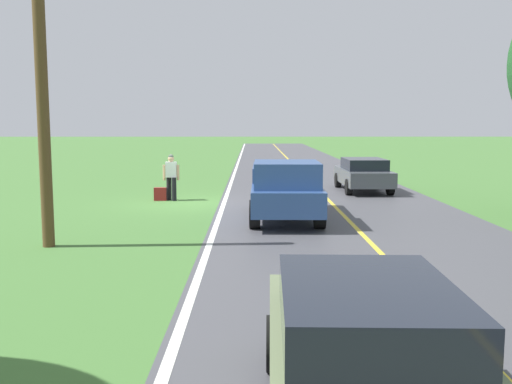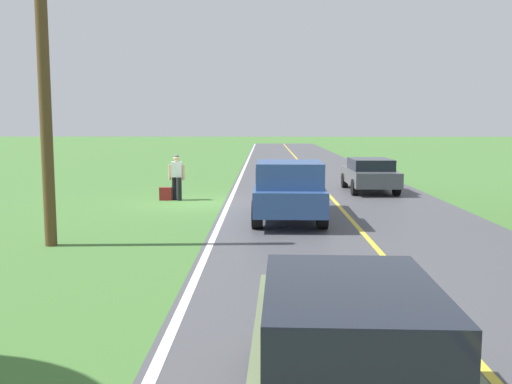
{
  "view_description": "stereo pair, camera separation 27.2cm",
  "coord_description": "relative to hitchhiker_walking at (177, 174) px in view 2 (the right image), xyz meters",
  "views": [
    {
      "loc": [
        -2.17,
        20.72,
        2.92
      ],
      "look_at": [
        -2.25,
        8.14,
        1.4
      ],
      "focal_mm": 40.19,
      "sensor_mm": 36.0,
      "label": 1
    },
    {
      "loc": [
        -2.44,
        20.72,
        2.92
      ],
      "look_at": [
        -2.25,
        8.14,
        1.4
      ],
      "focal_mm": 40.19,
      "sensor_mm": 36.0,
      "label": 2
    }
  ],
  "objects": [
    {
      "name": "lane_centre_line",
      "position": [
        -5.95,
        0.8,
        -0.98
      ],
      "size": [
        0.14,
        117.6,
        0.0
      ],
      "primitive_type": "cube",
      "color": "gold",
      "rests_on": "ground"
    },
    {
      "name": "ground_plane",
      "position": [
        -0.88,
        0.8,
        -0.98
      ],
      "size": [
        200.0,
        200.0,
        0.0
      ],
      "primitive_type": "plane",
      "color": "#427033"
    },
    {
      "name": "suitcase_carried",
      "position": [
        0.42,
        0.09,
        -0.73
      ],
      "size": [
        0.46,
        0.21,
        0.49
      ],
      "primitive_type": "cube",
      "rotation": [
        0.0,
        0.0,
        1.59
      ],
      "color": "maroon",
      "rests_on": "ground"
    },
    {
      "name": "sedan_ahead_same_lane",
      "position": [
        -4.14,
        16.4,
        -0.23
      ],
      "size": [
        2.04,
        4.45,
        1.41
      ],
      "color": "#66754C",
      "rests_on": "ground"
    },
    {
      "name": "utility_pole_roadside",
      "position": [
        1.78,
        8.14,
        2.73
      ],
      "size": [
        0.28,
        0.28,
        7.43
      ],
      "primitive_type": "cylinder",
      "color": "brown",
      "rests_on": "ground"
    },
    {
      "name": "hitchhiker_walking",
      "position": [
        0.0,
        0.0,
        0.0
      ],
      "size": [
        0.62,
        0.51,
        1.75
      ],
      "color": "black",
      "rests_on": "ground"
    },
    {
      "name": "road_surface",
      "position": [
        -5.95,
        0.8,
        -0.98
      ],
      "size": [
        8.23,
        120.0,
        0.0
      ],
      "primitive_type": "cube",
      "color": "#47474C",
      "rests_on": "ground"
    },
    {
      "name": "sedan_near_oncoming",
      "position": [
        -7.81,
        -2.86,
        -0.23
      ],
      "size": [
        1.96,
        4.41,
        1.41
      ],
      "color": "#4C5156",
      "rests_on": "ground"
    },
    {
      "name": "lane_edge_line",
      "position": [
        -2.02,
        0.8,
        -0.98
      ],
      "size": [
        0.16,
        117.6,
        0.0
      ],
      "primitive_type": "cube",
      "color": "silver",
      "rests_on": "ground"
    },
    {
      "name": "pickup_truck_passing",
      "position": [
        -4.05,
        4.42,
        -0.01
      ],
      "size": [
        2.17,
        5.43,
        1.82
      ],
      "color": "#2D4C84",
      "rests_on": "ground"
    }
  ]
}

